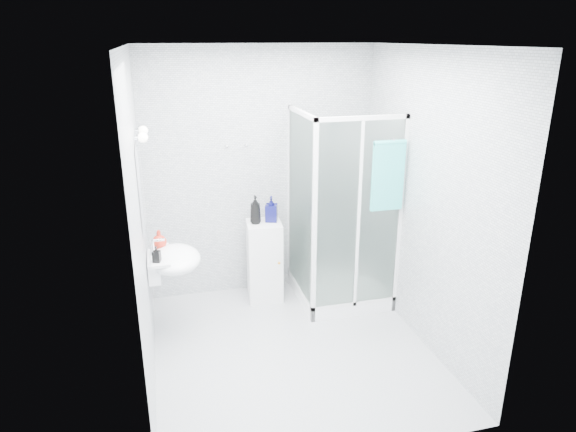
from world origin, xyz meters
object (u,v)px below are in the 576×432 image
object	(u,v)px
storage_cabinet	(265,261)
hand_towel	(388,174)
shampoo_bottle_b	(271,209)
shampoo_bottle_a	(255,210)
soap_dispenser_orange	(159,239)
wall_basin	(172,260)
soap_dispenser_black	(156,254)
shower_enclosure	(336,262)

from	to	relation	value
storage_cabinet	hand_towel	distance (m)	1.61
shampoo_bottle_b	storage_cabinet	bearing A→B (deg)	-159.37
shampoo_bottle_a	soap_dispenser_orange	xyz separation A→B (m)	(-0.97, -0.44, -0.05)
wall_basin	soap_dispenser_orange	distance (m)	0.23
shampoo_bottle_a	soap_dispenser_black	world-z (taller)	shampoo_bottle_a
shower_enclosure	wall_basin	xyz separation A→B (m)	(-1.66, -0.32, 0.35)
wall_basin	hand_towel	world-z (taller)	hand_towel
shampoo_bottle_a	soap_dispenser_black	distance (m)	1.25
soap_dispenser_black	wall_basin	bearing A→B (deg)	52.45
shower_enclosure	shampoo_bottle_a	xyz separation A→B (m)	(-0.78, 0.27, 0.55)
shower_enclosure	hand_towel	distance (m)	1.15
shower_enclosure	shampoo_bottle_b	size ratio (longest dim) A/B	7.54
shower_enclosure	shampoo_bottle_b	xyz separation A→B (m)	(-0.61, 0.29, 0.54)
storage_cabinet	wall_basin	bearing A→B (deg)	-143.54
wall_basin	shampoo_bottle_a	xyz separation A→B (m)	(0.87, 0.59, 0.20)
hand_towel	soap_dispenser_black	distance (m)	2.18
wall_basin	hand_towel	size ratio (longest dim) A/B	0.85
storage_cabinet	soap_dispenser_orange	bearing A→B (deg)	-152.24
hand_towel	soap_dispenser_orange	bearing A→B (deg)	173.71
storage_cabinet	soap_dispenser_orange	size ratio (longest dim) A/B	5.06
storage_cabinet	hand_towel	bearing A→B (deg)	-27.48
storage_cabinet	shampoo_bottle_a	bearing A→B (deg)	179.54
shower_enclosure	hand_towel	xyz separation A→B (m)	(0.33, -0.40, 1.02)
shampoo_bottle_a	soap_dispenser_black	size ratio (longest dim) A/B	2.10
soap_dispenser_orange	hand_towel	bearing A→B (deg)	-6.29
soap_dispenser_orange	soap_dispenser_black	world-z (taller)	soap_dispenser_orange
shower_enclosure	soap_dispenser_black	distance (m)	1.90
soap_dispenser_black	soap_dispenser_orange	bearing A→B (deg)	84.53
storage_cabinet	soap_dispenser_orange	world-z (taller)	soap_dispenser_orange
storage_cabinet	hand_towel	xyz separation A→B (m)	(1.03, -0.66, 1.04)
soap_dispenser_orange	soap_dispenser_black	xyz separation A→B (m)	(-0.03, -0.30, -0.01)
shower_enclosure	hand_towel	bearing A→B (deg)	-50.31
hand_towel	soap_dispenser_orange	xyz separation A→B (m)	(-2.08, 0.23, -0.52)
shower_enclosure	hand_towel	size ratio (longest dim) A/B	3.04
shower_enclosure	soap_dispenser_black	world-z (taller)	shower_enclosure
soap_dispenser_black	storage_cabinet	bearing A→B (deg)	34.36
hand_towel	shampoo_bottle_a	size ratio (longest dim) A/B	2.25
shampoo_bottle_b	soap_dispenser_orange	size ratio (longest dim) A/B	1.57
shower_enclosure	storage_cabinet	size ratio (longest dim) A/B	2.35
shampoo_bottle_b	soap_dispenser_black	bearing A→B (deg)	-146.53
shower_enclosure	shampoo_bottle_a	world-z (taller)	shower_enclosure
wall_basin	soap_dispenser_black	bearing A→B (deg)	-127.55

